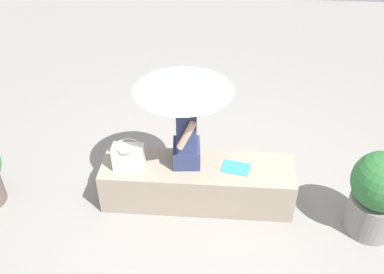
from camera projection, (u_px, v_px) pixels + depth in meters
name	position (u px, v px, depth m)	size (l,w,h in m)	color
ground_plane	(197.00, 198.00, 4.73)	(14.00, 14.00, 0.00)	gray
stone_bench	(197.00, 183.00, 4.59)	(2.04, 0.57, 0.47)	gray
person_seated	(186.00, 132.00, 4.29)	(0.31, 0.49, 0.90)	navy
parasol	(183.00, 79.00, 3.99)	(0.98, 0.98, 1.10)	#B7B7BC
handbag_black	(128.00, 157.00, 4.35)	(0.32, 0.24, 0.30)	silver
magazine	(236.00, 168.00, 4.42)	(0.28, 0.20, 0.01)	#339ED1
planter_far	(379.00, 192.00, 4.09)	(0.59, 0.59, 0.94)	gray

